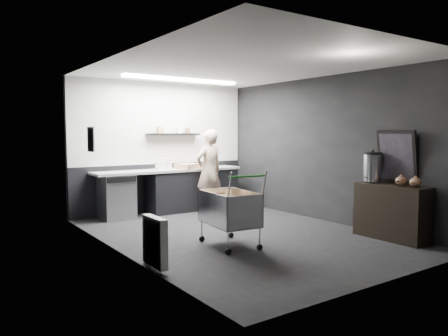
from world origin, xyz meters
TOP-DOWN VIEW (x-y plane):
  - floor at (0.00, 0.00)m, footprint 5.50×5.50m
  - ceiling at (0.00, 0.00)m, footprint 5.50×5.50m
  - wall_back at (0.00, 2.75)m, footprint 5.50×0.00m
  - wall_front at (0.00, -2.75)m, footprint 5.50×0.00m
  - wall_left at (-2.00, 0.00)m, footprint 0.00×5.50m
  - wall_right at (2.00, 0.00)m, footprint 0.00×5.50m
  - kitchen_wall_panel at (0.00, 2.73)m, footprint 3.95×0.02m
  - dado_panel at (0.00, 2.73)m, footprint 3.95×0.02m
  - floating_shelf at (0.20, 2.62)m, footprint 1.20×0.22m
  - wall_clock at (1.40, 2.72)m, footprint 0.20×0.03m
  - poster at (-1.98, 1.30)m, footprint 0.02×0.30m
  - poster_red_band at (-1.98, 1.30)m, footprint 0.02×0.22m
  - radiator at (-1.94, -0.90)m, footprint 0.10×0.50m
  - ceiling_strip at (0.00, 1.85)m, footprint 2.40×0.20m
  - prep_counter at (0.14, 2.42)m, footprint 3.20×0.61m
  - person at (0.68, 1.97)m, footprint 0.65×0.45m
  - shopping_cart at (-0.55, -0.49)m, footprint 0.69×1.04m
  - sideboard at (1.78, -1.57)m, footprint 0.48×1.13m
  - fire_extinguisher at (-1.85, -0.57)m, footprint 0.16×0.16m
  - cardboard_box at (0.43, 2.37)m, footprint 0.61×0.54m
  - pink_tub at (-0.06, 2.42)m, footprint 0.22×0.22m
  - white_container at (-0.22, 2.37)m, footprint 0.19×0.15m

SIDE VIEW (x-z plane):
  - floor at x=0.00m, z-range 0.00..0.00m
  - fire_extinguisher at x=-1.85m, z-range -0.01..0.52m
  - radiator at x=-1.94m, z-range 0.05..0.65m
  - prep_counter at x=0.14m, z-range 0.01..0.91m
  - dado_panel at x=0.00m, z-range 0.00..1.00m
  - shopping_cart at x=-0.55m, z-range -0.02..1.06m
  - sideboard at x=1.78m, z-range -0.31..1.39m
  - person at x=0.68m, z-range 0.00..1.72m
  - cardboard_box at x=0.43m, z-range 0.90..1.00m
  - white_container at x=-0.22m, z-range 0.90..1.07m
  - pink_tub at x=-0.06m, z-range 0.90..1.12m
  - wall_back at x=0.00m, z-range -1.40..4.10m
  - wall_front at x=0.00m, z-range -1.40..4.10m
  - wall_left at x=-2.00m, z-range -1.40..4.10m
  - wall_right at x=2.00m, z-range -1.40..4.10m
  - poster at x=-1.98m, z-range 1.35..1.75m
  - floating_shelf at x=0.20m, z-range 1.60..1.64m
  - poster_red_band at x=-1.98m, z-range 1.57..1.67m
  - kitchen_wall_panel at x=0.00m, z-range 1.00..2.70m
  - wall_clock at x=1.40m, z-range 2.05..2.25m
  - ceiling_strip at x=0.00m, z-range 2.65..2.69m
  - ceiling at x=0.00m, z-range 2.70..2.70m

